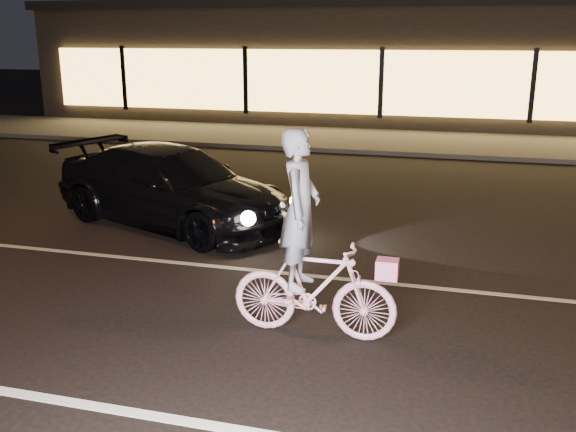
% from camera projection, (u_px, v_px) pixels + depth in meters
% --- Properties ---
extents(ground, '(90.00, 90.00, 0.00)m').
position_uv_depth(ground, '(196.00, 335.00, 6.83)').
color(ground, black).
rests_on(ground, ground).
extents(lane_stripe_near, '(60.00, 0.12, 0.01)m').
position_uv_depth(lane_stripe_near, '(126.00, 411.00, 5.44)').
color(lane_stripe_near, silver).
rests_on(lane_stripe_near, ground).
extents(lane_stripe_far, '(60.00, 0.10, 0.01)m').
position_uv_depth(lane_stripe_far, '(254.00, 270.00, 8.68)').
color(lane_stripe_far, gray).
rests_on(lane_stripe_far, ground).
extents(sidewalk, '(30.00, 4.00, 0.12)m').
position_uv_depth(sidewalk, '(371.00, 141.00, 18.87)').
color(sidewalk, '#383533').
rests_on(sidewalk, ground).
extents(storefront, '(25.40, 8.42, 4.20)m').
position_uv_depth(storefront, '(396.00, 60.00, 23.84)').
color(storefront, black).
rests_on(storefront, ground).
extents(cyclist, '(1.75, 0.60, 2.20)m').
position_uv_depth(cyclist, '(310.00, 265.00, 6.62)').
color(cyclist, '#E24B83').
rests_on(cyclist, ground).
extents(sedan, '(4.80, 3.26, 1.29)m').
position_uv_depth(sedan, '(172.00, 187.00, 10.64)').
color(sedan, black).
rests_on(sedan, ground).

